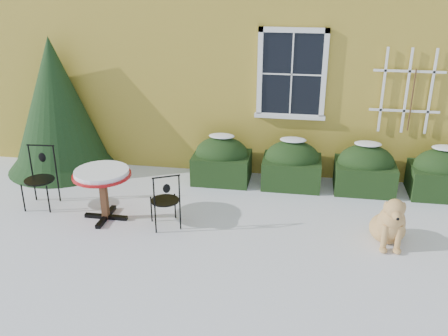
% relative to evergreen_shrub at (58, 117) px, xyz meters
% --- Properties ---
extents(ground, '(80.00, 80.00, 0.00)m').
position_rel_evergreen_shrub_xyz_m(ground, '(3.55, -2.68, -1.04)').
color(ground, white).
rests_on(ground, ground).
extents(hedge_row, '(4.95, 0.80, 0.91)m').
position_rel_evergreen_shrub_xyz_m(hedge_row, '(5.20, -0.13, -0.64)').
color(hedge_row, black).
rests_on(hedge_row, ground).
extents(evergreen_shrub, '(2.13, 2.13, 2.58)m').
position_rel_evergreen_shrub_xyz_m(evergreen_shrub, '(0.00, 0.00, 0.00)').
color(evergreen_shrub, black).
rests_on(evergreen_shrub, ground).
extents(bistro_table, '(0.91, 0.91, 0.85)m').
position_rel_evergreen_shrub_xyz_m(bistro_table, '(1.66, -1.95, -0.34)').
color(bistro_table, black).
rests_on(bistro_table, ground).
extents(patio_chair_near, '(0.55, 0.54, 0.92)m').
position_rel_evergreen_shrub_xyz_m(patio_chair_near, '(2.70, -2.04, -0.58)').
color(patio_chair_near, black).
rests_on(patio_chair_near, ground).
extents(patio_chair_far, '(0.50, 0.49, 1.03)m').
position_rel_evergreen_shrub_xyz_m(patio_chair_far, '(0.44, -1.66, -0.53)').
color(patio_chair_far, black).
rests_on(patio_chair_far, ground).
extents(dog, '(0.56, 0.93, 0.83)m').
position_rel_evergreen_shrub_xyz_m(dog, '(6.03, -2.02, -0.71)').
color(dog, tan).
rests_on(dog, ground).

